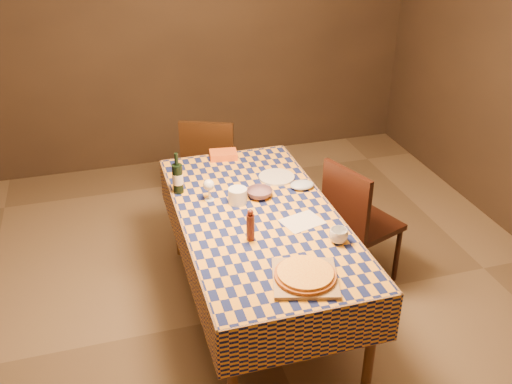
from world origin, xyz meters
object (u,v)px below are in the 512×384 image
white_plate (277,177)px  chair_far (211,164)px  dining_table (258,225)px  chair_right (356,219)px  wine_bottle (178,178)px  bowl (260,193)px  cutting_board (305,278)px  pizza (305,274)px

white_plate → chair_far: size_ratio=0.26×
dining_table → chair_far: 1.26m
chair_right → wine_bottle: bearing=167.2°
bowl → white_plate: bearing=49.4°
cutting_board → bowl: size_ratio=1.98×
bowl → chair_far: bearing=95.6°
white_plate → chair_far: bearing=109.2°
white_plate → bowl: bearing=-130.6°
chair_far → bowl: bearing=-84.4°
wine_bottle → cutting_board: bearing=-67.0°
dining_table → bowl: size_ratio=11.21×
cutting_board → wine_bottle: bearing=113.0°
dining_table → cutting_board: bearing=-86.1°
bowl → dining_table: bearing=-108.5°
white_plate → dining_table: bearing=-121.1°
chair_far → dining_table: bearing=-88.5°
cutting_board → wine_bottle: 1.19m
cutting_board → chair_far: chair_far is taller
cutting_board → bowl: bowl is taller
pizza → chair_far: chair_far is taller
dining_table → chair_far: size_ratio=1.98×
cutting_board → pizza: size_ratio=0.78×
pizza → chair_far: (-0.08, 1.92, -0.28)m
dining_table → bowl: 0.24m
dining_table → wine_bottle: wine_bottle is taller
wine_bottle → chair_right: (1.15, -0.26, -0.35)m
wine_bottle → dining_table: bearing=-44.9°
pizza → wine_bottle: bearing=113.0°
dining_table → pizza: (0.05, -0.68, 0.11)m
bowl → wine_bottle: 0.53m
dining_table → wine_bottle: bearing=135.1°
cutting_board → white_plate: 1.12m
dining_table → cutting_board: size_ratio=5.65×
dining_table → white_plate: size_ratio=7.59×
chair_far → wine_bottle: bearing=-114.6°
pizza → dining_table: bearing=93.9°
pizza → wine_bottle: wine_bottle is taller
cutting_board → white_plate: cutting_board is taller
bowl → chair_right: size_ratio=0.18×
dining_table → chair_far: chair_far is taller
wine_bottle → white_plate: wine_bottle is taller
dining_table → white_plate: bearing=58.9°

